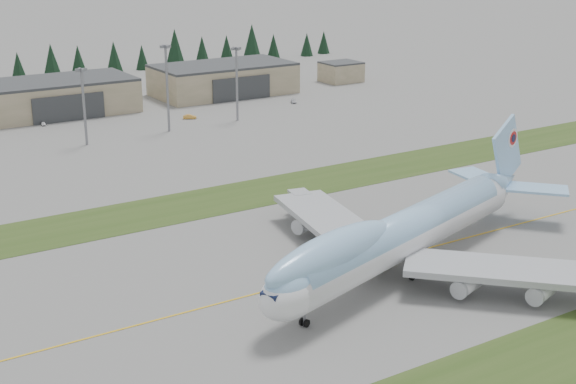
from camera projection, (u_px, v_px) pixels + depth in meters
ground at (396, 257)px, 141.95m from camera, size 7000.00×7000.00×0.00m
grass_strip_near at (571, 346)px, 111.38m from camera, size 400.00×14.00×0.08m
grass_strip_far at (266, 191)px, 178.14m from camera, size 400.00×18.00×0.08m
taxiway_line_main at (396, 257)px, 141.95m from camera, size 400.00×0.40×0.02m
boeing_747_freighter at (403, 234)px, 133.56m from camera, size 78.92×65.32×20.85m
hangar_center at (55, 97)px, 253.22m from camera, size 48.00×26.60×10.80m
hangar_right at (224, 79)px, 283.71m from camera, size 48.00×26.60×10.80m
control_shed at (341, 72)px, 308.08m from camera, size 14.00×12.00×7.60m
floodlight_masts at (55, 87)px, 211.04m from camera, size 129.16×8.24×24.75m
service_vehicle_a at (44, 125)px, 238.71m from camera, size 1.64×3.19×1.04m
service_vehicle_b at (190, 119)px, 247.16m from camera, size 4.30×3.21×1.35m
service_vehicle_c at (294, 103)px, 270.36m from camera, size 3.26×4.42×1.19m
conifer_belt at (0, 66)px, 301.48m from camera, size 272.74×14.62×16.89m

